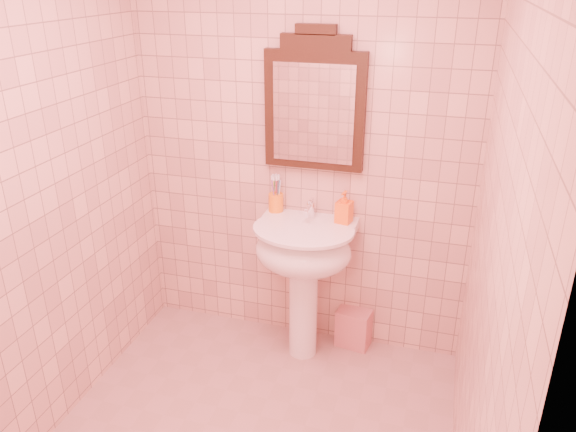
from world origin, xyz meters
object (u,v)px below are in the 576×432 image
(pedestal_sink, at_px, (303,259))
(mirror, at_px, (315,105))
(toothbrush_cup, at_px, (276,202))
(soap_dispenser, at_px, (344,207))
(towel, at_px, (354,328))

(pedestal_sink, xyz_separation_m, mirror, (-0.00, 0.20, 0.86))
(mirror, relative_size, toothbrush_cup, 3.86)
(mirror, height_order, soap_dispenser, mirror)
(toothbrush_cup, xyz_separation_m, towel, (0.51, -0.01, -0.80))
(pedestal_sink, height_order, soap_dispenser, soap_dispenser)
(mirror, height_order, toothbrush_cup, mirror)
(pedestal_sink, xyz_separation_m, towel, (0.29, 0.17, -0.54))
(mirror, distance_m, soap_dispenser, 0.60)
(pedestal_sink, relative_size, toothbrush_cup, 4.23)
(pedestal_sink, xyz_separation_m, soap_dispenser, (0.20, 0.13, 0.30))
(pedestal_sink, bearing_deg, towel, 30.25)
(pedestal_sink, relative_size, mirror, 1.10)
(mirror, relative_size, towel, 3.15)
(mirror, bearing_deg, towel, -6.40)
(mirror, distance_m, toothbrush_cup, 0.64)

